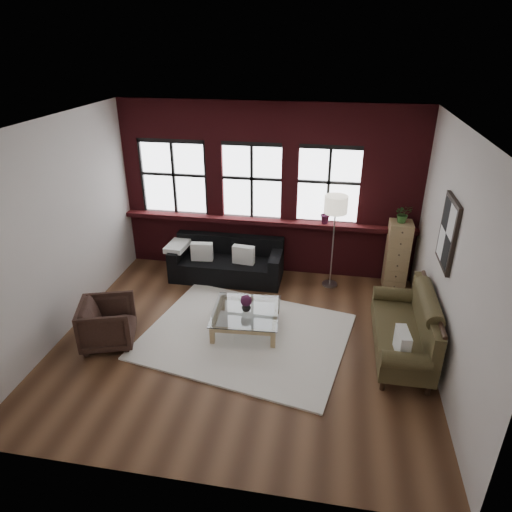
% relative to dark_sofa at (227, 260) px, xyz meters
% --- Properties ---
extents(floor, '(5.50, 5.50, 0.00)m').
position_rel_dark_sofa_xyz_m(floor, '(0.69, -1.90, -0.38)').
color(floor, '#452919').
rests_on(floor, ground).
extents(ceiling, '(5.50, 5.50, 0.00)m').
position_rel_dark_sofa_xyz_m(ceiling, '(0.69, -1.90, 2.82)').
color(ceiling, white).
rests_on(ceiling, ground).
extents(wall_back, '(5.50, 0.00, 5.50)m').
position_rel_dark_sofa_xyz_m(wall_back, '(0.69, 0.60, 1.22)').
color(wall_back, beige).
rests_on(wall_back, ground).
extents(wall_front, '(5.50, 0.00, 5.50)m').
position_rel_dark_sofa_xyz_m(wall_front, '(0.69, -4.40, 1.22)').
color(wall_front, beige).
rests_on(wall_front, ground).
extents(wall_left, '(0.00, 5.00, 5.00)m').
position_rel_dark_sofa_xyz_m(wall_left, '(-2.06, -1.90, 1.22)').
color(wall_left, beige).
rests_on(wall_left, ground).
extents(wall_right, '(0.00, 5.00, 5.00)m').
position_rel_dark_sofa_xyz_m(wall_right, '(3.44, -1.90, 1.22)').
color(wall_right, beige).
rests_on(wall_right, ground).
extents(brick_backwall, '(5.50, 0.12, 3.20)m').
position_rel_dark_sofa_xyz_m(brick_backwall, '(0.69, 0.54, 1.22)').
color(brick_backwall, '#4C1216').
rests_on(brick_backwall, floor).
extents(sill_ledge, '(5.50, 0.30, 0.08)m').
position_rel_dark_sofa_xyz_m(sill_ledge, '(0.69, 0.45, 0.66)').
color(sill_ledge, '#4C1216').
rests_on(sill_ledge, brick_backwall).
extents(window_left, '(1.38, 0.10, 1.50)m').
position_rel_dark_sofa_xyz_m(window_left, '(-1.11, 0.55, 1.37)').
color(window_left, black).
rests_on(window_left, brick_backwall).
extents(window_mid, '(1.38, 0.10, 1.50)m').
position_rel_dark_sofa_xyz_m(window_mid, '(0.39, 0.55, 1.37)').
color(window_mid, black).
rests_on(window_mid, brick_backwall).
extents(window_right, '(1.38, 0.10, 1.50)m').
position_rel_dark_sofa_xyz_m(window_right, '(1.79, 0.55, 1.37)').
color(window_right, black).
rests_on(window_right, brick_backwall).
extents(wall_poster, '(0.05, 0.74, 0.94)m').
position_rel_dark_sofa_xyz_m(wall_poster, '(3.41, -1.60, 1.47)').
color(wall_poster, black).
rests_on(wall_poster, wall_right).
extents(shag_rug, '(3.38, 2.88, 0.03)m').
position_rel_dark_sofa_xyz_m(shag_rug, '(0.72, -1.81, -0.36)').
color(shag_rug, silver).
rests_on(shag_rug, floor).
extents(dark_sofa, '(2.07, 0.84, 0.75)m').
position_rel_dark_sofa_xyz_m(dark_sofa, '(0.00, 0.00, 0.00)').
color(dark_sofa, black).
rests_on(dark_sofa, floor).
extents(pillow_a, '(0.41, 0.18, 0.34)m').
position_rel_dark_sofa_xyz_m(pillow_a, '(-0.44, -0.10, 0.19)').
color(pillow_a, silver).
rests_on(pillow_a, dark_sofa).
extents(pillow_b, '(0.41, 0.18, 0.34)m').
position_rel_dark_sofa_xyz_m(pillow_b, '(0.35, -0.10, 0.19)').
color(pillow_b, silver).
rests_on(pillow_b, dark_sofa).
extents(vintage_settee, '(0.83, 1.86, 0.99)m').
position_rel_dark_sofa_xyz_m(vintage_settee, '(2.99, -1.83, 0.12)').
color(vintage_settee, '#40371D').
rests_on(vintage_settee, floor).
extents(pillow_settee, '(0.18, 0.39, 0.34)m').
position_rel_dark_sofa_xyz_m(pillow_settee, '(2.91, -2.40, 0.23)').
color(pillow_settee, silver).
rests_on(pillow_settee, vintage_settee).
extents(armchair, '(0.96, 0.95, 0.70)m').
position_rel_dark_sofa_xyz_m(armchair, '(-1.27, -2.30, -0.03)').
color(armchair, black).
rests_on(armchair, floor).
extents(coffee_table, '(1.10, 1.10, 0.35)m').
position_rel_dark_sofa_xyz_m(coffee_table, '(0.69, -1.59, -0.21)').
color(coffee_table, '#A28558').
rests_on(coffee_table, shag_rug).
extents(vase, '(0.19, 0.19, 0.15)m').
position_rel_dark_sofa_xyz_m(vase, '(0.69, -1.59, 0.03)').
color(vase, '#B2B2B2').
rests_on(vase, coffee_table).
extents(flowers, '(0.18, 0.18, 0.18)m').
position_rel_dark_sofa_xyz_m(flowers, '(0.69, -1.59, 0.15)').
color(flowers, '#481936').
rests_on(flowers, vase).
extents(drawer_chest, '(0.39, 0.39, 1.27)m').
position_rel_dark_sofa_xyz_m(drawer_chest, '(3.09, 0.21, 0.26)').
color(drawer_chest, '#A28558').
rests_on(drawer_chest, floor).
extents(potted_plant_top, '(0.33, 0.30, 0.32)m').
position_rel_dark_sofa_xyz_m(potted_plant_top, '(3.09, 0.21, 1.06)').
color(potted_plant_top, '#2D5923').
rests_on(potted_plant_top, drawer_chest).
extents(floor_lamp, '(0.40, 0.40, 1.88)m').
position_rel_dark_sofa_xyz_m(floor_lamp, '(1.94, 0.06, 0.56)').
color(floor_lamp, '#A5A5A8').
rests_on(floor_lamp, floor).
extents(sill_plant, '(0.23, 0.20, 0.38)m').
position_rel_dark_sofa_xyz_m(sill_plant, '(1.79, 0.42, 0.89)').
color(sill_plant, '#481936').
rests_on(sill_plant, sill_ledge).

